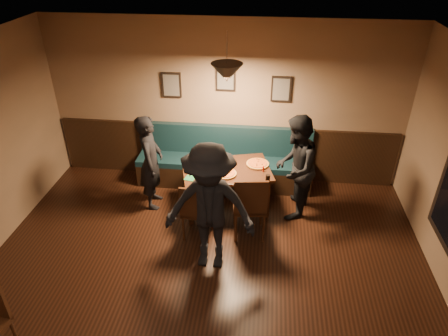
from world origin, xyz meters
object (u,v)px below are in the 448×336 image
(soda_glass, at_px, (268,179))
(dining_table, at_px, (226,189))
(tabasco_bottle, at_px, (263,169))
(booth_bench, at_px, (224,159))
(chair_near_right, at_px, (249,204))
(diner_front, at_px, (210,209))
(chair_near_left, at_px, (198,209))
(diner_right, at_px, (295,168))
(diner_left, at_px, (151,162))

(soda_glass, bearing_deg, dining_table, 153.02)
(dining_table, bearing_deg, tabasco_bottle, -15.62)
(booth_bench, height_order, chair_near_right, chair_near_right)
(chair_near_right, bearing_deg, dining_table, 116.39)
(diner_front, xyz_separation_m, soda_glass, (0.72, 0.96, -0.11))
(chair_near_right, distance_m, diner_front, 0.91)
(dining_table, height_order, chair_near_left, chair_near_left)
(booth_bench, xyz_separation_m, diner_right, (1.16, -0.73, 0.33))
(diner_front, bearing_deg, diner_right, 50.44)
(diner_left, distance_m, diner_front, 1.68)
(diner_left, xyz_separation_m, soda_glass, (1.83, -0.29, 0.01))
(dining_table, relative_size, soda_glass, 9.50)
(chair_near_left, xyz_separation_m, diner_front, (0.26, -0.56, 0.44))
(diner_left, xyz_separation_m, tabasco_bottle, (1.75, 0.02, -0.01))
(dining_table, height_order, soda_glass, soda_glass)
(booth_bench, bearing_deg, soda_glass, -53.49)
(diner_right, xyz_separation_m, diner_front, (-1.12, -1.25, 0.07))
(booth_bench, bearing_deg, chair_near_right, -68.39)
(diner_right, xyz_separation_m, tabasco_bottle, (-0.47, 0.02, -0.06))
(booth_bench, bearing_deg, dining_table, -80.14)
(tabasco_bottle, bearing_deg, soda_glass, -77.32)
(soda_glass, bearing_deg, chair_near_right, -130.85)
(dining_table, xyz_separation_m, diner_front, (-0.08, -1.28, 0.54))
(dining_table, distance_m, tabasco_bottle, 0.70)
(chair_near_right, relative_size, soda_glass, 7.41)
(dining_table, relative_size, diner_left, 0.86)
(chair_near_right, bearing_deg, diner_left, 153.28)
(chair_near_right, relative_size, diner_front, 0.58)
(diner_right, distance_m, diner_front, 1.68)
(diner_front, relative_size, tabasco_bottle, 17.03)
(chair_near_right, bearing_deg, diner_right, 34.92)
(chair_near_right, bearing_deg, diner_front, -131.69)
(dining_table, relative_size, tabasco_bottle, 12.65)
(chair_near_right, height_order, diner_front, diner_front)
(booth_bench, relative_size, tabasco_bottle, 28.28)
(booth_bench, relative_size, dining_table, 2.24)
(booth_bench, distance_m, dining_table, 0.73)
(diner_left, distance_m, tabasco_bottle, 1.75)
(chair_near_right, height_order, diner_right, diner_right)
(diner_front, bearing_deg, tabasco_bottle, 65.44)
(booth_bench, relative_size, diner_front, 1.66)
(diner_left, height_order, soda_glass, diner_left)
(chair_near_right, distance_m, diner_right, 0.92)
(diner_left, bearing_deg, dining_table, -95.41)
(dining_table, distance_m, chair_near_left, 0.80)
(diner_left, relative_size, soda_glass, 11.10)
(dining_table, relative_size, diner_front, 0.74)
(diner_front, bearing_deg, chair_near_left, 117.23)
(soda_glass, bearing_deg, diner_right, 36.18)
(dining_table, xyz_separation_m, diner_left, (-1.19, -0.03, 0.42))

